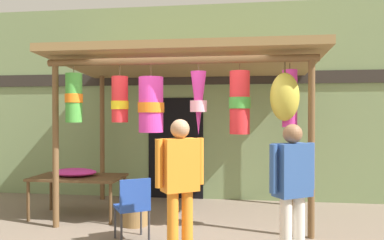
# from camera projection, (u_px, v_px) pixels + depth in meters

# --- Properties ---
(ground_plane) EXTENTS (30.00, 30.00, 0.00)m
(ground_plane) POSITION_uv_depth(u_px,v_px,m) (173.00, 238.00, 4.99)
(ground_plane) COLOR #756656
(shop_facade) EXTENTS (9.73, 0.29, 3.84)m
(shop_facade) POSITION_uv_depth(u_px,v_px,m) (196.00, 102.00, 7.45)
(shop_facade) COLOR #7A9360
(shop_facade) RESTS_ON ground_plane
(market_stall_canopy) EXTENTS (4.15, 2.34, 2.68)m
(market_stall_canopy) POSITION_uv_depth(u_px,v_px,m) (189.00, 75.00, 5.88)
(market_stall_canopy) COLOR brown
(market_stall_canopy) RESTS_ON ground_plane
(display_table) EXTENTS (1.44, 0.79, 0.66)m
(display_table) POSITION_uv_depth(u_px,v_px,m) (79.00, 180.00, 6.02)
(display_table) COLOR brown
(display_table) RESTS_ON ground_plane
(flower_heap_on_table) EXTENTS (0.72, 0.51, 0.12)m
(flower_heap_on_table) POSITION_uv_depth(u_px,v_px,m) (75.00, 172.00, 6.02)
(flower_heap_on_table) COLOR #D13399
(flower_heap_on_table) RESTS_ON display_table
(folding_chair) EXTENTS (0.55, 0.55, 0.84)m
(folding_chair) POSITION_uv_depth(u_px,v_px,m) (133.00, 204.00, 4.81)
(folding_chair) COLOR #2347A8
(folding_chair) RESTS_ON ground_plane
(wicker_basket_by_table) EXTENTS (0.38, 0.38, 0.28)m
(wicker_basket_by_table) POSITION_uv_depth(u_px,v_px,m) (135.00, 216.00, 5.57)
(wicker_basket_by_table) COLOR olive
(wicker_basket_by_table) RESTS_ON ground_plane
(vendor_in_orange) EXTENTS (0.51, 0.40, 1.61)m
(vendor_in_orange) POSITION_uv_depth(u_px,v_px,m) (180.00, 178.00, 4.19)
(vendor_in_orange) COLOR orange
(vendor_in_orange) RESTS_ON ground_plane
(shopper_by_bananas) EXTENTS (0.51, 0.40, 1.56)m
(shopper_by_bananas) POSITION_uv_depth(u_px,v_px,m) (292.00, 183.00, 4.04)
(shopper_by_bananas) COLOR silver
(shopper_by_bananas) RESTS_ON ground_plane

